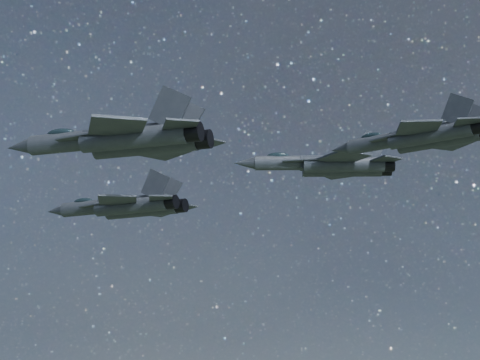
% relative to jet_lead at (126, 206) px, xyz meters
% --- Properties ---
extents(jet_lead, '(17.52, 12.51, 4.48)m').
position_rel_jet_lead_xyz_m(jet_lead, '(0.00, 0.00, 0.00)').
color(jet_lead, '#30353C').
extents(jet_left, '(16.94, 11.13, 4.35)m').
position_rel_jet_lead_xyz_m(jet_left, '(20.66, 6.25, 3.75)').
color(jet_left, '#30353C').
extents(jet_right, '(19.54, 13.65, 4.92)m').
position_rel_jet_lead_xyz_m(jet_right, '(10.34, -16.43, 1.75)').
color(jet_right, '#30353C').
extents(jet_slot, '(16.14, 11.11, 4.05)m').
position_rel_jet_lead_xyz_m(jet_slot, '(31.73, -0.91, 3.45)').
color(jet_slot, '#30353C').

